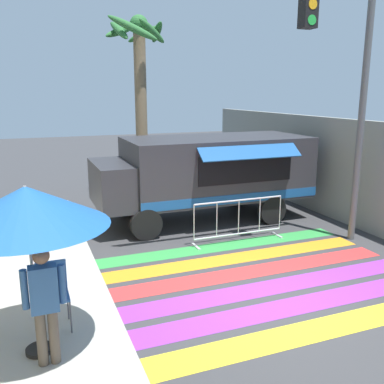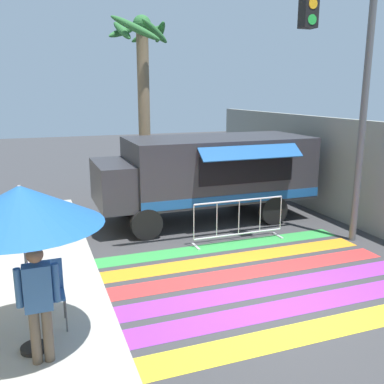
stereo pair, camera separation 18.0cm
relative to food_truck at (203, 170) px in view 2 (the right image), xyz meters
The scene contains 10 objects.
ground_plane 5.11m from the food_truck, 96.59° to the right, with size 60.00×60.00×0.00m, color #38383A.
concrete_wall_right 4.09m from the food_truck, 27.34° to the right, with size 0.20×16.00×2.84m.
crosswalk_painted 4.39m from the food_truck, 97.80° to the right, with size 6.40×4.36×0.01m.
food_truck is the anchor object (origin of this frame).
traffic_signal_pole 4.45m from the food_truck, 57.97° to the right, with size 4.95×0.29×6.25m.
patio_umbrella 7.02m from the food_truck, 130.88° to the right, with size 2.05×2.05×2.29m.
folding_chair 6.39m from the food_truck, 132.85° to the right, with size 0.44×0.44×0.99m.
vendor_person 7.15m from the food_truck, 128.58° to the right, with size 0.53×0.21×1.58m.
barricade_front 2.21m from the food_truck, 86.44° to the right, with size 2.34×0.44×1.05m.
palm_tree 4.51m from the food_truck, 101.69° to the left, with size 2.16×2.44×5.99m.
Camera 2 is at (-3.79, -5.97, 3.55)m, focal length 40.00 mm.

